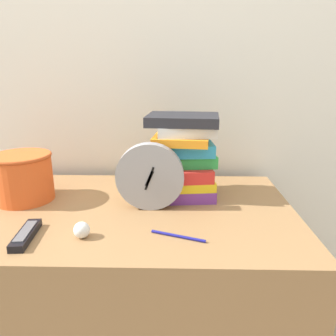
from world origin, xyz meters
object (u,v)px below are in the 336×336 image
Objects in this scene: book_stack at (184,157)px; basket at (23,176)px; tv_remote at (26,234)px; pen at (178,236)px; crumpled_paper_ball at (82,230)px; desk_clock at (150,177)px.

book_stack is 0.56m from basket.
tv_remote reaches higher than pen.
tv_remote is at bearing -176.84° from crumpled_paper_ball.
basket reaches higher than crumpled_paper_ball.
book_stack is 1.42× the size of basket.
desk_clock is 4.92× the size of crumpled_paper_ball.
tv_remote is (-0.32, -0.20, -0.10)m from desk_clock.
crumpled_paper_ball is (-0.17, -0.20, -0.09)m from desk_clock.
book_stack reaches higher than crumpled_paper_ball.
book_stack is 6.54× the size of crumpled_paper_ball.
basket is 0.30m from tv_remote.
pen is at bearing 1.25° from crumpled_paper_ball.
basket is 0.59m from pen.
crumpled_paper_ball is (0.27, -0.26, -0.06)m from basket.
desk_clock is at bearing 32.59° from tv_remote.
book_stack is at bearing 86.14° from pen.
pen is (0.53, -0.26, -0.08)m from basket.
tv_remote is (-0.43, -0.32, -0.13)m from book_stack.
pen is at bearing -64.85° from desk_clock.
crumpled_paper_ball is at bearing -130.91° from desk_clock.
desk_clock is 0.27m from crumpled_paper_ball.
basket reaches higher than tv_remote.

